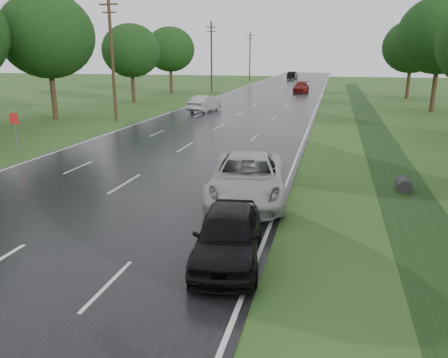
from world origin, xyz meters
The scene contains 19 objects.
road centered at (0.00, 45.00, 0.02)m, with size 14.00×180.00×0.04m, color black.
edge_stripe_east centered at (6.75, 45.00, 0.04)m, with size 0.12×180.00×0.01m, color silver.
edge_stripe_west centered at (-6.75, 45.00, 0.04)m, with size 0.12×180.00×0.01m, color silver.
center_line centered at (0.00, 45.00, 0.04)m, with size 0.12×180.00×0.01m, color silver.
drainage_ditch centered at (11.50, 18.71, 0.04)m, with size 2.20×120.00×0.56m.
road_sign centered at (-8.50, 12.00, 1.64)m, with size 0.50×0.06×2.30m.
utility_pole_mid centered at (-9.20, 25.00, 5.20)m, with size 1.60×0.26×10.00m.
utility_pole_far centered at (-9.20, 55.00, 5.20)m, with size 1.60×0.26×10.00m.
utility_pole_distant centered at (-9.20, 85.00, 5.20)m, with size 1.60×0.26×10.00m.
tree_east_d centered at (17.80, 38.00, 7.15)m, with size 8.00×8.00×10.76m.
tree_east_f centered at (17.50, 52.00, 6.37)m, with size 7.20×7.20×9.62m.
tree_west_c centered at (-15.00, 25.00, 6.92)m, with size 7.80×7.80×10.43m.
tree_west_d centered at (-14.20, 39.00, 5.82)m, with size 6.60×6.60×8.80m.
tree_west_f centered at (-14.80, 53.00, 6.14)m, with size 7.00×7.00×9.29m.
white_pickup centered at (5.50, 7.20, 0.89)m, with size 2.81×6.09×1.69m, color beige.
dark_sedan centered at (6.00, 2.00, 0.77)m, with size 1.72×4.28×1.46m, color black.
silver_sedan centered at (-3.74, 32.90, 0.80)m, with size 1.61×4.62×1.52m, color #95969D.
far_car_red centered at (3.71, 57.74, 0.80)m, with size 2.14×5.26×1.53m, color maroon.
far_car_dark centered at (-1.00, 94.15, 0.90)m, with size 1.83×5.23×1.72m, color black.
Camera 1 is at (8.49, -8.43, 5.37)m, focal length 35.00 mm.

